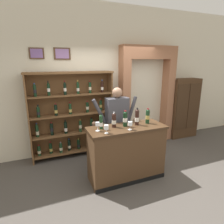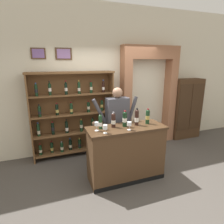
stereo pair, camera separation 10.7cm
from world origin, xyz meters
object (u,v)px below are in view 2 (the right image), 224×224
object	(u,v)px
tasting_bottle_brunello	(137,117)
wine_glass_right	(129,124)
wine_glass_left	(97,124)
wine_glass_spare	(105,127)
tasting_bottle_chianti	(148,116)
side_cabinet	(186,109)
tasting_counter	(126,153)
tasting_bottle_bianco	(125,119)
tasting_bottle_vin_santo	(100,122)
tasting_bottle_rosso	(113,120)
wine_shelf	(73,114)
shopkeeper	(117,119)

from	to	relation	value
tasting_bottle_brunello	wine_glass_right	xyz separation A→B (m)	(-0.24, -0.20, -0.05)
wine_glass_left	wine_glass_spare	xyz separation A→B (m)	(0.10, -0.16, -0.01)
tasting_bottle_brunello	tasting_bottle_chianti	distance (m)	0.23
side_cabinet	tasting_bottle_chianti	distance (m)	2.40
wine_glass_left	wine_glass_spare	size ratio (longest dim) A/B	1.08
tasting_counter	tasting_bottle_chianti	world-z (taller)	tasting_bottle_chianti
tasting_bottle_bianco	tasting_bottle_chianti	distance (m)	0.47
tasting_counter	tasting_bottle_bianco	xyz separation A→B (m)	(-0.01, 0.05, 0.66)
wine_glass_left	wine_glass_spare	bearing A→B (deg)	-58.46
tasting_bottle_brunello	side_cabinet	bearing A→B (deg)	29.60
side_cabinet	tasting_bottle_vin_santo	distance (m)	3.19
side_cabinet	wine_glass_left	size ratio (longest dim) A/B	11.00
tasting_bottle_rosso	tasting_bottle_bianco	world-z (taller)	tasting_bottle_bianco
tasting_bottle_rosso	wine_shelf	bearing A→B (deg)	113.11
tasting_bottle_chianti	wine_glass_spare	bearing A→B (deg)	-167.19
wine_shelf	tasting_bottle_rosso	distance (m)	1.35
wine_glass_spare	tasting_bottle_bianco	bearing A→B (deg)	25.36
tasting_bottle_rosso	wine_glass_spare	distance (m)	0.34
tasting_counter	shopkeeper	xyz separation A→B (m)	(0.02, 0.50, 0.52)
tasting_counter	tasting_bottle_chianti	distance (m)	0.80
tasting_counter	wine_glass_left	xyz separation A→B (m)	(-0.55, -0.00, 0.63)
tasting_bottle_bianco	tasting_bottle_rosso	bearing A→B (deg)	171.31
tasting_counter	tasting_bottle_bianco	world-z (taller)	tasting_bottle_bianco
tasting_bottle_rosso	wine_glass_left	size ratio (longest dim) A/B	1.80
tasting_counter	tasting_bottle_brunello	distance (m)	0.70
side_cabinet	tasting_bottle_rosso	world-z (taller)	side_cabinet
tasting_bottle_vin_santo	wine_glass_spare	bearing A→B (deg)	-88.51
shopkeeper	tasting_counter	bearing A→B (deg)	-92.17
shopkeeper	tasting_bottle_rosso	distance (m)	0.50
wine_glass_left	wine_shelf	bearing A→B (deg)	98.46
shopkeeper	tasting_bottle_chianti	world-z (taller)	shopkeeper
tasting_counter	wine_glass_left	distance (m)	0.83
tasting_bottle_rosso	tasting_bottle_chianti	world-z (taller)	tasting_bottle_chianti
tasting_bottle_vin_santo	wine_glass_right	size ratio (longest dim) A/B	2.00
tasting_bottle_vin_santo	wine_glass_spare	distance (m)	0.25
tasting_bottle_chianti	wine_glass_left	bearing A→B (deg)	-177.35
wine_glass_spare	wine_glass_right	distance (m)	0.44
wine_shelf	side_cabinet	xyz separation A→B (m)	(3.21, 0.01, -0.16)
wine_glass_right	tasting_counter	bearing A→B (deg)	83.21
wine_glass_left	tasting_counter	bearing A→B (deg)	0.12
wine_glass_left	tasting_bottle_rosso	bearing A→B (deg)	13.53
tasting_counter	side_cabinet	bearing A→B (deg)	28.12
side_cabinet	tasting_bottle_bianco	size ratio (longest dim) A/B	5.76
shopkeeper	wine_glass_spare	bearing A→B (deg)	-125.50
wine_shelf	wine_glass_right	bearing A→B (deg)	-63.57
shopkeeper	wine_glass_right	bearing A→B (deg)	-93.26
wine_shelf	tasting_counter	distance (m)	1.59
tasting_counter	tasting_bottle_vin_santo	distance (m)	0.79
tasting_bottle_rosso	wine_glass_right	bearing A→B (deg)	-48.98
tasting_bottle_chianti	wine_glass_spare	size ratio (longest dim) A/B	2.01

